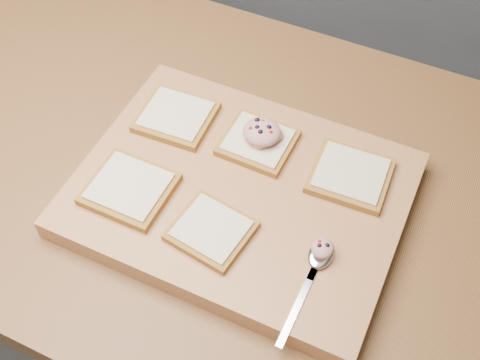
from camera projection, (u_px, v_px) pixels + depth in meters
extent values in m
cube|color=slate|center=(265.00, 309.00, 1.39)|extent=(1.90, 0.75, 0.84)
cube|color=brown|center=(274.00, 197.00, 1.03)|extent=(2.00, 0.80, 0.06)
cube|color=#B37C4D|center=(240.00, 195.00, 0.97)|extent=(0.51, 0.39, 0.04)
cube|color=olive|center=(176.00, 117.00, 1.03)|extent=(0.13, 0.12, 0.01)
cube|color=beige|center=(176.00, 114.00, 1.03)|extent=(0.11, 0.10, 0.00)
cube|color=olive|center=(258.00, 143.00, 1.00)|extent=(0.12, 0.11, 0.01)
cube|color=beige|center=(258.00, 139.00, 0.99)|extent=(0.10, 0.09, 0.00)
cube|color=olive|center=(350.00, 176.00, 0.96)|extent=(0.13, 0.12, 0.01)
cube|color=beige|center=(351.00, 173.00, 0.95)|extent=(0.11, 0.10, 0.00)
cube|color=olive|center=(130.00, 189.00, 0.94)|extent=(0.13, 0.12, 0.01)
cube|color=beige|center=(129.00, 186.00, 0.93)|extent=(0.11, 0.10, 0.00)
cube|color=olive|center=(211.00, 231.00, 0.90)|extent=(0.12, 0.12, 0.01)
cube|color=beige|center=(211.00, 228.00, 0.89)|extent=(0.11, 0.10, 0.00)
ellipsoid|color=tan|center=(262.00, 132.00, 0.98)|extent=(0.06, 0.06, 0.03)
sphere|color=black|center=(269.00, 128.00, 0.97)|extent=(0.01, 0.01, 0.01)
sphere|color=black|center=(257.00, 121.00, 0.98)|extent=(0.01, 0.01, 0.01)
sphere|color=black|center=(260.00, 132.00, 0.97)|extent=(0.01, 0.01, 0.01)
sphere|color=black|center=(257.00, 128.00, 0.97)|extent=(0.01, 0.01, 0.01)
sphere|color=#A5140C|center=(271.00, 132.00, 0.97)|extent=(0.01, 0.01, 0.01)
sphere|color=#A5140C|center=(263.00, 122.00, 0.98)|extent=(0.01, 0.01, 0.01)
sphere|color=#A5140C|center=(251.00, 129.00, 0.97)|extent=(0.01, 0.01, 0.01)
ellipsoid|color=silver|center=(321.00, 253.00, 0.87)|extent=(0.04, 0.06, 0.01)
cube|color=silver|center=(314.00, 270.00, 0.86)|extent=(0.01, 0.04, 0.00)
cube|color=silver|center=(298.00, 304.00, 0.83)|extent=(0.01, 0.14, 0.00)
ellipsoid|color=tan|center=(322.00, 248.00, 0.86)|extent=(0.03, 0.04, 0.02)
sphere|color=black|center=(327.00, 245.00, 0.86)|extent=(0.01, 0.01, 0.01)
sphere|color=black|center=(319.00, 246.00, 0.86)|extent=(0.01, 0.01, 0.01)
sphere|color=#A5140C|center=(320.00, 242.00, 0.86)|extent=(0.01, 0.01, 0.01)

